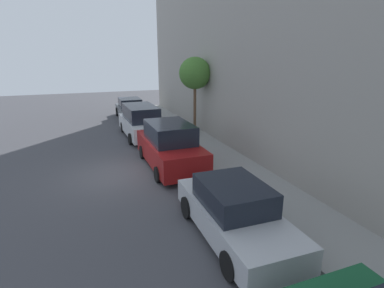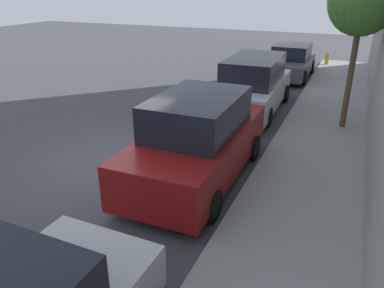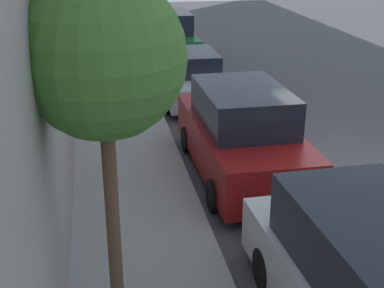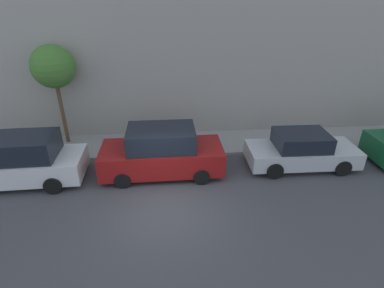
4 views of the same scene
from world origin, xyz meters
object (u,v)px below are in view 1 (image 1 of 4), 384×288
(parked_suv_third, at_px, (170,146))
(parked_sedan_fifth, at_px, (130,109))
(street_tree, at_px, (195,74))
(fire_hydrant, at_px, (141,105))
(parked_sedan_second, at_px, (234,212))
(parked_minivan_fourth, at_px, (141,122))

(parked_suv_third, relative_size, parked_sedan_fifth, 1.07)
(parked_suv_third, bearing_deg, street_tree, 57.41)
(street_tree, xyz_separation_m, fire_hydrant, (-1.39, 9.94, -3.24))
(parked_sedan_second, distance_m, parked_suv_third, 5.79)
(parked_minivan_fourth, bearing_deg, fire_hydrant, 79.15)
(parked_sedan_second, xyz_separation_m, fire_hydrant, (1.46, 20.31, -0.23))
(parked_sedan_second, height_order, parked_suv_third, parked_suv_third)
(street_tree, distance_m, fire_hydrant, 10.55)
(fire_hydrant, bearing_deg, parked_sedan_fifth, -113.99)
(parked_sedan_second, xyz_separation_m, parked_minivan_fourth, (-0.27, 11.29, 0.20))
(parked_sedan_fifth, bearing_deg, parked_minivan_fourth, -93.05)
(parked_sedan_fifth, xyz_separation_m, fire_hydrant, (1.42, 3.19, -0.23))
(parked_sedan_second, relative_size, fire_hydrant, 6.55)
(parked_sedan_fifth, distance_m, fire_hydrant, 3.50)
(street_tree, bearing_deg, parked_suv_third, -122.59)
(parked_sedan_fifth, distance_m, street_tree, 7.91)
(parked_minivan_fourth, distance_m, street_tree, 4.30)
(parked_minivan_fourth, height_order, fire_hydrant, parked_minivan_fourth)
(parked_sedan_fifth, bearing_deg, parked_suv_third, -90.63)
(parked_suv_third, xyz_separation_m, street_tree, (2.93, 4.59, 2.80))
(parked_sedan_second, distance_m, fire_hydrant, 20.36)
(parked_sedan_second, xyz_separation_m, street_tree, (2.84, 10.37, 3.01))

